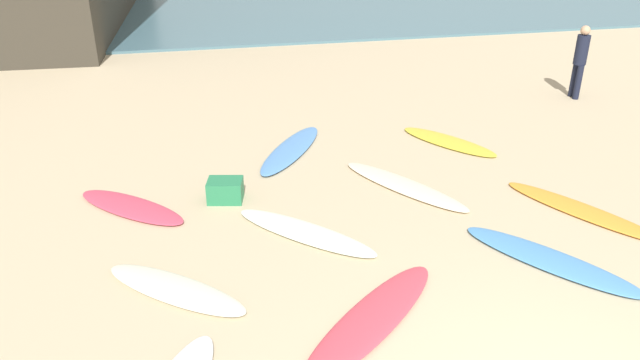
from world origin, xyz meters
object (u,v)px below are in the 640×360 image
(surfboard_1, at_px, (291,149))
(surfboard_10, at_px, (582,211))
(surfboard_7, at_px, (175,289))
(surfboard_4, at_px, (404,186))
(surfboard_3, at_px, (305,232))
(surfboard_8, at_px, (131,207))
(surfboard_0, at_px, (372,319))
(beachgoer_near, at_px, (580,59))
(surfboard_5, at_px, (448,142))
(surfboard_9, at_px, (550,260))
(beach_cooler, at_px, (225,190))

(surfboard_1, distance_m, surfboard_10, 4.94)
(surfboard_7, bearing_deg, surfboard_4, -19.53)
(surfboard_3, relative_size, surfboard_8, 1.13)
(surfboard_0, xyz_separation_m, beachgoer_near, (6.82, 6.65, 0.86))
(surfboard_8, bearing_deg, beachgoer_near, -27.63)
(surfboard_0, xyz_separation_m, surfboard_10, (3.76, 1.74, -0.01))
(surfboard_0, relative_size, surfboard_10, 1.01)
(surfboard_10, relative_size, beachgoer_near, 1.52)
(surfboard_8, bearing_deg, surfboard_5, -33.13)
(surfboard_5, height_order, surfboard_10, surfboard_5)
(surfboard_9, bearing_deg, beach_cooler, -68.51)
(surfboard_5, distance_m, surfboard_8, 5.82)
(surfboard_1, xyz_separation_m, surfboard_8, (-2.70, -1.64, -0.01))
(surfboard_3, xyz_separation_m, surfboard_7, (-1.75, -0.96, 0.00))
(surfboard_7, height_order, beach_cooler, beach_cooler)
(surfboard_0, height_order, surfboard_7, same)
(surfboard_5, distance_m, surfboard_10, 3.06)
(surfboard_4, distance_m, beachgoer_near, 6.48)
(surfboard_1, bearing_deg, surfboard_4, 160.98)
(surfboard_1, distance_m, surfboard_4, 2.38)
(surfboard_3, bearing_deg, surfboard_8, -72.52)
(surfboard_1, relative_size, surfboard_10, 0.98)
(surfboard_8, height_order, beach_cooler, beach_cooler)
(surfboard_5, bearing_deg, beachgoer_near, 174.45)
(surfboard_5, relative_size, surfboard_8, 1.01)
(surfboard_0, bearing_deg, surfboard_8, 177.79)
(surfboard_4, xyz_separation_m, surfboard_9, (1.08, -2.45, 0.00))
(surfboard_9, height_order, beach_cooler, beach_cooler)
(surfboard_5, bearing_deg, surfboard_7, 3.71)
(surfboard_1, bearing_deg, beachgoer_near, -134.06)
(surfboard_0, xyz_separation_m, surfboard_4, (1.48, 3.09, -0.00))
(surfboard_7, distance_m, surfboard_9, 4.68)
(surfboard_1, relative_size, surfboard_5, 1.19)
(surfboard_3, relative_size, surfboard_4, 0.92)
(surfboard_5, xyz_separation_m, surfboard_10, (0.83, -2.95, -0.00))
(surfboard_7, bearing_deg, surfboard_5, -13.32)
(surfboard_9, bearing_deg, surfboard_7, -39.25)
(surfboard_0, xyz_separation_m, surfboard_5, (2.93, 4.69, -0.01))
(surfboard_8, distance_m, beach_cooler, 1.40)
(surfboard_1, xyz_separation_m, surfboard_10, (3.78, -3.19, -0.01))
(surfboard_5, xyz_separation_m, surfboard_7, (-5.03, -3.66, 0.01))
(surfboard_3, bearing_deg, surfboard_0, 55.82)
(surfboard_4, height_order, surfboard_9, surfboard_9)
(surfboard_7, xyz_separation_m, surfboard_9, (4.66, -0.39, -0.00))
(beachgoer_near, bearing_deg, surfboard_0, -39.63)
(surfboard_0, distance_m, surfboard_3, 2.03)
(surfboard_0, height_order, surfboard_1, surfboard_1)
(surfboard_5, bearing_deg, surfboard_4, 15.62)
(surfboard_5, xyz_separation_m, beach_cooler, (-4.25, -1.42, 0.13))
(beach_cooler, bearing_deg, beachgoer_near, 22.53)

